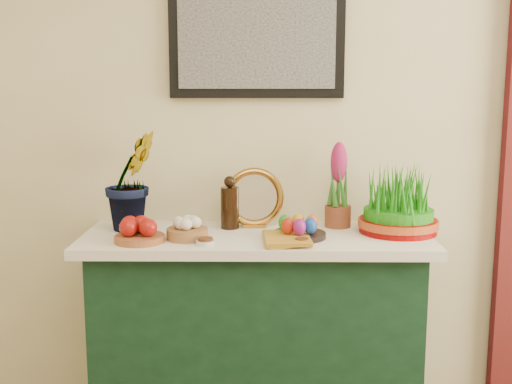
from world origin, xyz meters
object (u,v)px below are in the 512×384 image
at_px(hyacinth_green, 131,164).
at_px(book, 264,238).
at_px(sideboard, 256,342).
at_px(mirror, 254,198).
at_px(wheatgrass_sabzeh, 399,204).

relative_size(hyacinth_green, book, 2.32).
bearing_deg(sideboard, mirror, 94.32).
distance_m(hyacinth_green, wheatgrass_sabzeh, 1.11).
relative_size(mirror, book, 1.08).
bearing_deg(hyacinth_green, sideboard, -52.09).
xyz_separation_m(book, wheatgrass_sabzeh, (0.55, 0.17, 0.10)).
height_order(hyacinth_green, wheatgrass_sabzeh, hyacinth_green).
height_order(hyacinth_green, mirror, hyacinth_green).
bearing_deg(book, wheatgrass_sabzeh, 14.29).
distance_m(sideboard, mirror, 0.60).
bearing_deg(mirror, book, -81.69).
bearing_deg(mirror, wheatgrass_sabzeh, -10.00).
height_order(mirror, wheatgrass_sabzeh, wheatgrass_sabzeh).
distance_m(mirror, book, 0.30).
bearing_deg(sideboard, wheatgrass_sabzeh, 2.63).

